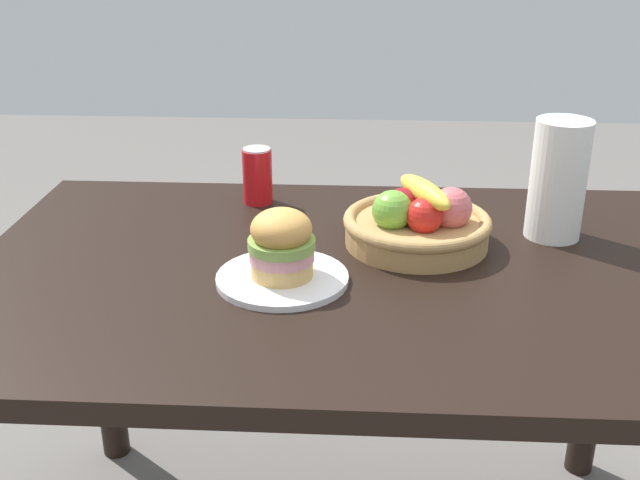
# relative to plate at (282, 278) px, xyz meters

# --- Properties ---
(dining_table) EXTENTS (1.40, 0.90, 0.75)m
(dining_table) POSITION_rel_plate_xyz_m (0.11, 0.07, -0.11)
(dining_table) COLOR black
(dining_table) RESTS_ON ground_plane
(plate) EXTENTS (0.24, 0.24, 0.01)m
(plate) POSITION_rel_plate_xyz_m (0.00, 0.00, 0.00)
(plate) COLOR white
(plate) RESTS_ON dining_table
(sandwich) EXTENTS (0.12, 0.12, 0.12)m
(sandwich) POSITION_rel_plate_xyz_m (0.00, 0.00, 0.07)
(sandwich) COLOR #DBAD60
(sandwich) RESTS_ON plate
(soda_can) EXTENTS (0.07, 0.07, 0.13)m
(soda_can) POSITION_rel_plate_xyz_m (-0.09, 0.40, 0.06)
(soda_can) COLOR red
(soda_can) RESTS_ON dining_table
(fruit_basket) EXTENTS (0.29, 0.29, 0.14)m
(fruit_basket) POSITION_rel_plate_xyz_m (0.25, 0.18, 0.04)
(fruit_basket) COLOR tan
(fruit_basket) RESTS_ON dining_table
(paper_towel_roll) EXTENTS (0.11, 0.11, 0.24)m
(paper_towel_roll) POSITION_rel_plate_xyz_m (0.52, 0.24, 0.11)
(paper_towel_roll) COLOR white
(paper_towel_roll) RESTS_ON dining_table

